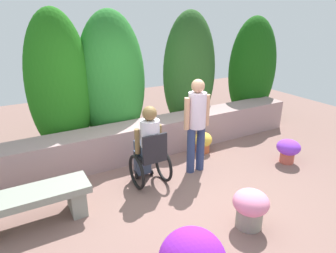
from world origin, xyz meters
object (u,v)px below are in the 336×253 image
(flower_pot_purple_near, at_px, (250,207))
(flower_pot_terracotta_by_wall, at_px, (203,142))
(flower_pot_small_foreground, at_px, (288,149))
(person_in_wheelchair, at_px, (149,148))
(stone_bench, at_px, (31,203))
(person_standing_companion, at_px, (197,120))

(flower_pot_purple_near, relative_size, flower_pot_terracotta_by_wall, 1.27)
(flower_pot_small_foreground, bearing_deg, person_in_wheelchair, 166.62)
(person_in_wheelchair, bearing_deg, stone_bench, -166.79)
(flower_pot_purple_near, bearing_deg, person_in_wheelchair, 112.96)
(stone_bench, bearing_deg, flower_pot_small_foreground, -8.26)
(stone_bench, bearing_deg, flower_pot_purple_near, -32.51)
(stone_bench, height_order, person_in_wheelchair, person_in_wheelchair)
(flower_pot_purple_near, distance_m, flower_pot_small_foreground, 2.12)
(flower_pot_purple_near, bearing_deg, stone_bench, 149.89)
(stone_bench, relative_size, flower_pot_small_foreground, 3.34)
(stone_bench, relative_size, person_in_wheelchair, 1.12)
(person_standing_companion, distance_m, flower_pot_small_foreground, 1.89)
(person_standing_companion, xyz_separation_m, flower_pot_terracotta_by_wall, (0.56, 0.55, -0.72))
(flower_pot_small_foreground, bearing_deg, flower_pot_purple_near, -152.61)
(person_standing_companion, bearing_deg, flower_pot_purple_near, -109.28)
(person_in_wheelchair, bearing_deg, flower_pot_small_foreground, -5.39)
(flower_pot_small_foreground, bearing_deg, person_standing_companion, 160.46)
(person_in_wheelchair, height_order, flower_pot_purple_near, person_in_wheelchair)
(person_standing_companion, height_order, flower_pot_purple_near, person_standing_companion)
(person_standing_companion, bearing_deg, flower_pot_terracotta_by_wall, 33.50)
(stone_bench, height_order, flower_pot_purple_near, flower_pot_purple_near)
(stone_bench, height_order, person_standing_companion, person_standing_companion)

